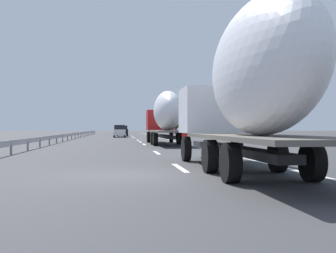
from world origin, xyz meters
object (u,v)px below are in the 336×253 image
object	(u,v)px
car_black_suv	(122,131)
road_sign	(168,122)
truck_lead	(166,115)
truck_trailing	(249,84)
car_red_compact	(121,130)
car_white_van	(119,131)

from	to	relation	value
car_black_suv	road_sign	xyz separation A→B (m)	(-10.87, -6.44, 1.35)
road_sign	truck_lead	bearing A→B (deg)	172.86
truck_trailing	road_sign	xyz separation A→B (m)	(47.38, -3.10, -0.50)
road_sign	car_red_compact	bearing A→B (deg)	13.26
car_white_van	car_black_suv	xyz separation A→B (m)	(8.46, -0.48, -0.02)
road_sign	car_white_van	bearing A→B (deg)	70.82
truck_lead	road_sign	bearing A→B (deg)	-7.14
road_sign	car_black_suv	bearing A→B (deg)	30.65
car_red_compact	car_white_van	distance (m)	25.62
car_white_van	road_sign	world-z (taller)	road_sign
car_black_suv	road_sign	world-z (taller)	road_sign
car_white_van	truck_trailing	bearing A→B (deg)	-175.61
truck_trailing	truck_lead	bearing A→B (deg)	-0.00
car_red_compact	car_white_van	size ratio (longest dim) A/B	0.94
car_red_compact	car_white_van	bearing A→B (deg)	179.29
truck_trailing	car_white_van	xyz separation A→B (m)	(49.79, 3.82, -1.84)
truck_lead	road_sign	size ratio (longest dim) A/B	4.30
car_white_van	car_black_suv	bearing A→B (deg)	-3.27
truck_lead	car_black_suv	size ratio (longest dim) A/B	2.97
car_red_compact	road_sign	bearing A→B (deg)	-166.74
car_red_compact	road_sign	size ratio (longest dim) A/B	1.28
truck_lead	car_white_van	size ratio (longest dim) A/B	3.16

